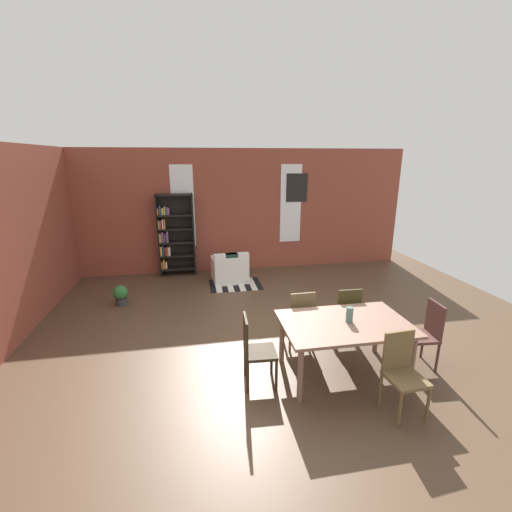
% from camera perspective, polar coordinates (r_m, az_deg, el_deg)
% --- Properties ---
extents(ground_plane, '(10.30, 10.30, 0.00)m').
position_cam_1_polar(ground_plane, '(5.63, 2.67, -14.43)').
color(ground_plane, brown).
extents(back_wall_brick, '(8.86, 0.12, 3.08)m').
position_cam_1_polar(back_wall_brick, '(8.92, -3.00, 7.50)').
color(back_wall_brick, brown).
rests_on(back_wall_brick, ground).
extents(window_pane_0, '(0.55, 0.02, 2.00)m').
position_cam_1_polar(window_pane_0, '(8.76, -12.01, 8.04)').
color(window_pane_0, white).
extents(window_pane_1, '(0.55, 0.02, 2.00)m').
position_cam_1_polar(window_pane_1, '(9.10, 5.76, 8.59)').
color(window_pane_1, white).
extents(dining_table, '(1.67, 1.07, 0.77)m').
position_cam_1_polar(dining_table, '(4.77, 14.48, -11.48)').
color(dining_table, '#805E4E').
rests_on(dining_table, ground).
extents(vase_on_table, '(0.09, 0.09, 0.21)m').
position_cam_1_polar(vase_on_table, '(4.71, 15.24, -9.36)').
color(vase_on_table, '#4C7266').
rests_on(vase_on_table, dining_table).
extents(tealight_candle_0, '(0.04, 0.04, 0.05)m').
position_cam_1_polar(tealight_candle_0, '(4.94, 14.84, -9.12)').
color(tealight_candle_0, silver).
rests_on(tealight_candle_0, dining_table).
extents(dining_chair_near_right, '(0.43, 0.43, 0.95)m').
position_cam_1_polar(dining_chair_near_right, '(4.45, 23.07, -17.05)').
color(dining_chair_near_right, brown).
rests_on(dining_chair_near_right, ground).
extents(dining_chair_far_right, '(0.41, 0.41, 0.95)m').
position_cam_1_polar(dining_chair_far_right, '(5.61, 14.64, -9.17)').
color(dining_chair_far_right, '#363118').
rests_on(dining_chair_far_right, ground).
extents(dining_chair_head_left, '(0.42, 0.42, 0.95)m').
position_cam_1_polar(dining_chair_head_left, '(4.53, -0.25, -15.05)').
color(dining_chair_head_left, '#2E2516').
rests_on(dining_chair_head_left, ground).
extents(dining_chair_far_left, '(0.41, 0.41, 0.95)m').
position_cam_1_polar(dining_chair_far_left, '(5.36, 7.26, -10.00)').
color(dining_chair_far_left, brown).
rests_on(dining_chair_far_left, ground).
extents(dining_chair_head_right, '(0.43, 0.43, 0.95)m').
position_cam_1_polar(dining_chair_head_right, '(5.43, 26.26, -11.26)').
color(dining_chair_head_right, '#4F2D2A').
rests_on(dining_chair_head_right, ground).
extents(bookshelf_tall, '(0.89, 0.30, 2.02)m').
position_cam_1_polar(bookshelf_tall, '(8.72, -13.50, 3.37)').
color(bookshelf_tall, black).
rests_on(bookshelf_tall, ground).
extents(armchair_white, '(0.85, 0.85, 0.75)m').
position_cam_1_polar(armchair_white, '(8.24, -4.37, -2.27)').
color(armchair_white, white).
rests_on(armchair_white, ground).
extents(potted_plant_by_shelf, '(0.29, 0.29, 0.40)m').
position_cam_1_polar(potted_plant_by_shelf, '(7.43, -21.53, -5.97)').
color(potted_plant_by_shelf, '#333338').
rests_on(potted_plant_by_shelf, ground).
extents(striped_rug, '(1.19, 0.88, 0.01)m').
position_cam_1_polar(striped_rug, '(8.06, -3.44, -4.75)').
color(striped_rug, black).
rests_on(striped_rug, ground).
extents(framed_picture, '(0.56, 0.03, 0.72)m').
position_cam_1_polar(framed_picture, '(9.10, 6.77, 11.17)').
color(framed_picture, black).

